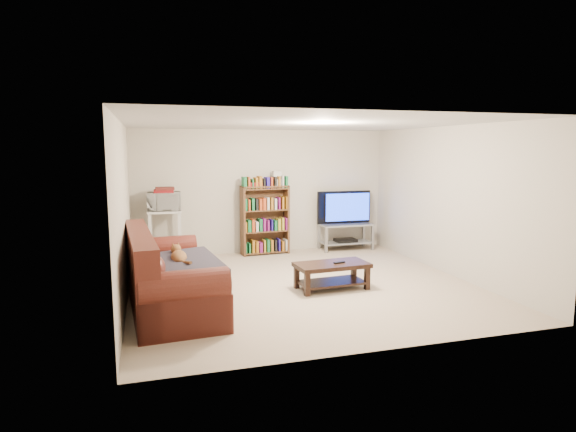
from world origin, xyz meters
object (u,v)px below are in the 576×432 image
object	(u,v)px
sofa	(165,281)
bookshelf	(265,219)
tv_stand	(346,232)
coffee_table	(332,271)

from	to	relation	value
sofa	bookshelf	xyz separation A→B (m)	(1.99, 2.76, 0.34)
bookshelf	tv_stand	bearing A→B (deg)	-5.79
coffee_table	bookshelf	xyz separation A→B (m)	(-0.38, 2.57, 0.42)
coffee_table	tv_stand	bearing A→B (deg)	59.07
sofa	coffee_table	world-z (taller)	sofa
sofa	tv_stand	size ratio (longest dim) A/B	2.30
coffee_table	bookshelf	world-z (taller)	bookshelf
sofa	coffee_table	xyz separation A→B (m)	(2.37, 0.19, -0.08)
tv_stand	sofa	bearing A→B (deg)	-143.46
sofa	bookshelf	size ratio (longest dim) A/B	1.83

